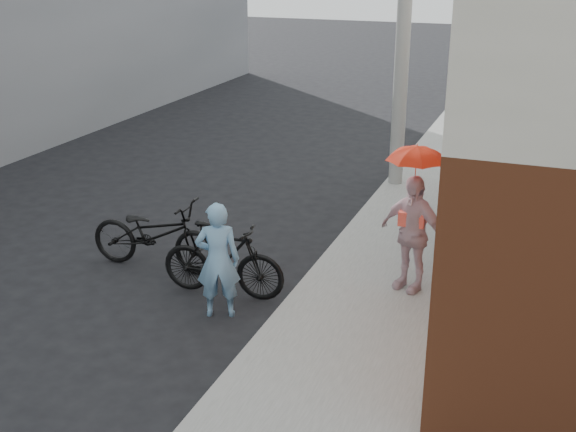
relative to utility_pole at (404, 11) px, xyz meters
The scene contains 11 objects.
ground 7.03m from the utility_pole, 100.39° to the right, with size 80.00×80.00×0.00m, color black.
sidewalk 5.37m from the utility_pole, 75.96° to the right, with size 2.20×24.00×0.12m, color gray.
curb 5.28m from the utility_pole, 92.29° to the right, with size 0.12×24.00×0.12m, color #9E9E99.
utility_pole is the anchor object (origin of this frame).
officer 6.81m from the utility_pole, 98.85° to the right, with size 0.58×0.38×1.60m, color #71A3CA.
bike_left 6.46m from the utility_pole, 116.10° to the right, with size 0.74×2.11×1.11m, color black.
bike_right 6.46m from the utility_pole, 101.73° to the right, with size 0.51×1.80×1.08m, color black.
kimono_woman 5.50m from the utility_pole, 74.78° to the right, with size 0.98×0.41×1.66m, color beige.
parasol 5.06m from the utility_pole, 74.78° to the right, with size 0.78×0.78×0.68m, color #F33D1C.
planter 4.99m from the utility_pole, 59.72° to the right, with size 0.43×0.43×0.23m, color black.
potted_plant 4.72m from the utility_pole, 59.72° to the right, with size 0.57×0.49×0.63m, color #31722D.
Camera 1 is at (4.09, -7.90, 4.65)m, focal length 45.00 mm.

